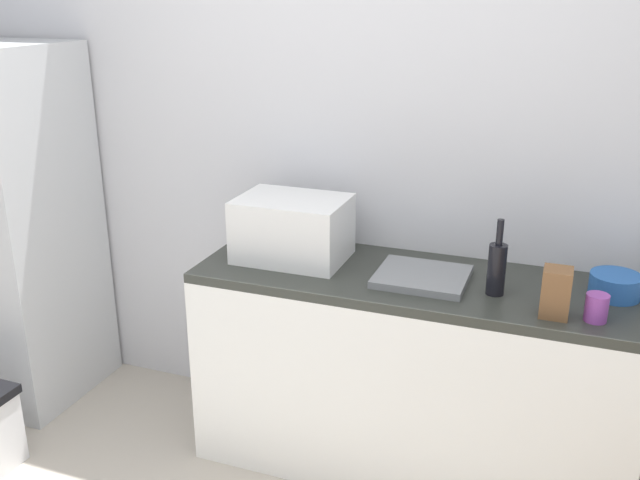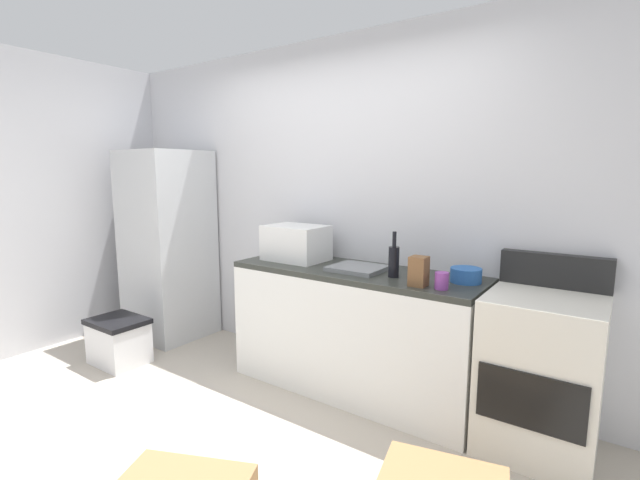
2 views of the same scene
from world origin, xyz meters
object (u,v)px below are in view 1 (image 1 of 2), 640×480
at_px(knife_block, 556,293).
at_px(mixing_bowl, 615,285).
at_px(refrigerator, 8,227).
at_px(coffee_mug, 596,308).
at_px(microwave, 293,229).
at_px(wine_bottle, 497,267).

relative_size(knife_block, mixing_bowl, 0.95).
distance_m(refrigerator, knife_block, 2.60).
xyz_separation_m(refrigerator, coffee_mug, (2.74, -0.12, 0.06)).
bearing_deg(refrigerator, microwave, 2.90).
relative_size(wine_bottle, knife_block, 1.67).
relative_size(coffee_mug, knife_block, 0.56).
distance_m(microwave, knife_block, 1.12).
height_order(coffee_mug, mixing_bowl, coffee_mug).
distance_m(wine_bottle, mixing_bowl, 0.45).
distance_m(wine_bottle, knife_block, 0.25).
xyz_separation_m(wine_bottle, coffee_mug, (0.36, -0.11, -0.06)).
distance_m(refrigerator, coffee_mug, 2.74).
bearing_deg(microwave, wine_bottle, -5.53).
distance_m(refrigerator, microwave, 1.51).
relative_size(refrigerator, mixing_bowl, 9.34).
relative_size(microwave, knife_block, 2.56).
relative_size(refrigerator, knife_block, 9.86).
height_order(coffee_mug, knife_block, knife_block).
height_order(wine_bottle, mixing_bowl, wine_bottle).
bearing_deg(mixing_bowl, wine_bottle, -162.70).
xyz_separation_m(coffee_mug, knife_block, (-0.14, -0.01, 0.04)).
height_order(knife_block, mixing_bowl, knife_block).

